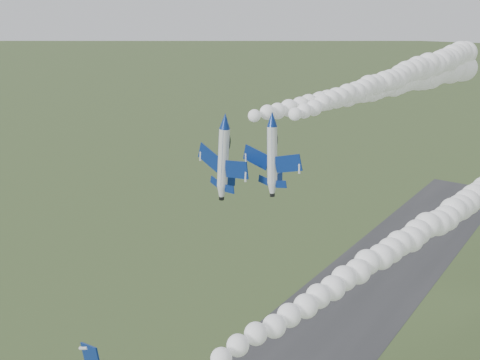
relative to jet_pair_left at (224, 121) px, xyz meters
The scene contains 5 objects.
smoke_trail_jet_lead 29.29m from the jet_pair_left, 27.58° to the left, with size 4.62×76.88×4.62m, color white, non-canonical shape.
jet_pair_left is the anchor object (origin of this frame).
smoke_trail_jet_pair_left 36.93m from the jet_pair_left, 78.33° to the left, with size 5.53×68.24×5.53m, color white, non-canonical shape.
jet_pair_right 6.71m from the jet_pair_left, 12.15° to the left, with size 9.60×11.43×2.82m.
smoke_trail_jet_pair_right 37.05m from the jet_pair_left, 73.62° to the left, with size 4.90×63.23×4.90m, color white, non-canonical shape.
Camera 1 is at (39.69, -34.73, 60.69)m, focal length 40.00 mm.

